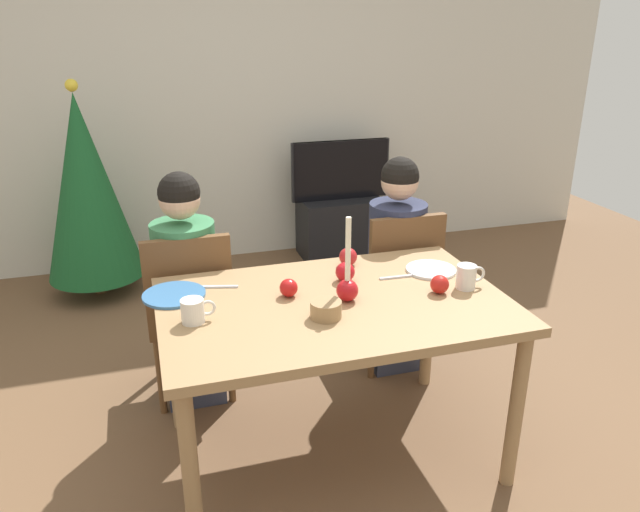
{
  "coord_description": "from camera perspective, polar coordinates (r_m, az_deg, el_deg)",
  "views": [
    {
      "loc": [
        -0.69,
        -2.1,
        1.81
      ],
      "look_at": [
        0.0,
        0.2,
        0.87
      ],
      "focal_mm": 33.96,
      "sensor_mm": 36.0,
      "label": 1
    }
  ],
  "objects": [
    {
      "name": "mug_right",
      "position": [
        2.62,
        13.69,
        -1.9
      ],
      "size": [
        0.13,
        0.08,
        0.1
      ],
      "color": "silver",
      "rests_on": "dining_table"
    },
    {
      "name": "tv",
      "position": [
        4.77,
        1.95,
        8.11
      ],
      "size": [
        0.79,
        0.05,
        0.46
      ],
      "color": "black",
      "rests_on": "tv_stand"
    },
    {
      "name": "person_right_child",
      "position": [
        3.25,
        7.12,
        -1.18
      ],
      "size": [
        0.3,
        0.3,
        1.17
      ],
      "color": "#33384C",
      "rests_on": "ground"
    },
    {
      "name": "christmas_tree",
      "position": [
        4.34,
        -21.16,
        6.0
      ],
      "size": [
        0.65,
        0.65,
        1.46
      ],
      "color": "brown",
      "rests_on": "ground"
    },
    {
      "name": "person_left_child",
      "position": [
        3.01,
        -12.35,
        -3.47
      ],
      "size": [
        0.3,
        0.3,
        1.17
      ],
      "color": "#33384C",
      "rests_on": "ground"
    },
    {
      "name": "plate_right",
      "position": [
        2.78,
        10.41,
        -1.28
      ],
      "size": [
        0.23,
        0.23,
        0.01
      ],
      "primitive_type": "cylinder",
      "color": "silver",
      "rests_on": "dining_table"
    },
    {
      "name": "chair_right",
      "position": [
        3.25,
        7.3,
        -2.32
      ],
      "size": [
        0.4,
        0.4,
        0.9
      ],
      "color": "brown",
      "rests_on": "ground"
    },
    {
      "name": "candle_centerpiece",
      "position": [
        2.43,
        2.6,
        -2.68
      ],
      "size": [
        0.09,
        0.09,
        0.35
      ],
      "color": "red",
      "rests_on": "dining_table"
    },
    {
      "name": "plate_left",
      "position": [
        2.56,
        -13.59,
        -3.57
      ],
      "size": [
        0.26,
        0.26,
        0.01
      ],
      "primitive_type": "cylinder",
      "color": "teal",
      "rests_on": "dining_table"
    },
    {
      "name": "apple_far_edge",
      "position": [
        2.55,
        11.2,
        -2.63
      ],
      "size": [
        0.08,
        0.08,
        0.08
      ],
      "primitive_type": "sphere",
      "color": "red",
      "rests_on": "dining_table"
    },
    {
      "name": "chair_left",
      "position": [
        3.0,
        -12.21,
        -4.72
      ],
      "size": [
        0.4,
        0.4,
        0.9
      ],
      "color": "brown",
      "rests_on": "ground"
    },
    {
      "name": "tv_stand",
      "position": [
        4.9,
        1.89,
        2.75
      ],
      "size": [
        0.64,
        0.4,
        0.48
      ],
      "primitive_type": "cube",
      "color": "black",
      "rests_on": "ground"
    },
    {
      "name": "fork_left",
      "position": [
        2.6,
        -9.7,
        -2.87
      ],
      "size": [
        0.18,
        0.06,
        0.01
      ],
      "primitive_type": "cube",
      "rotation": [
        0.0,
        0.0,
        -0.26
      ],
      "color": "silver",
      "rests_on": "dining_table"
    },
    {
      "name": "bowl_walnuts",
      "position": [
        2.31,
        0.56,
        -5.05
      ],
      "size": [
        0.12,
        0.12,
        0.07
      ],
      "primitive_type": "cylinder",
      "color": "#99754C",
      "rests_on": "dining_table"
    },
    {
      "name": "ground_plane",
      "position": [
        2.86,
        1.22,
        -17.93
      ],
      "size": [
        7.68,
        7.68,
        0.0
      ],
      "primitive_type": "plane",
      "color": "brown"
    },
    {
      "name": "apple_by_right_mug",
      "position": [
        2.78,
        2.66,
        -0.07
      ],
      "size": [
        0.08,
        0.08,
        0.08
      ],
      "primitive_type": "sphere",
      "color": "#AF1E21",
      "rests_on": "dining_table"
    },
    {
      "name": "dining_table",
      "position": [
        2.49,
        1.34,
        -5.98
      ],
      "size": [
        1.4,
        0.9,
        0.75
      ],
      "color": "#99754C",
      "rests_on": "ground"
    },
    {
      "name": "apple_by_left_plate",
      "position": [
        2.48,
        -2.97,
        -3.01
      ],
      "size": [
        0.08,
        0.08,
        0.08
      ],
      "primitive_type": "sphere",
      "color": "red",
      "rests_on": "dining_table"
    },
    {
      "name": "apple_near_candle",
      "position": [
        2.62,
        2.39,
        -1.51
      ],
      "size": [
        0.09,
        0.09,
        0.09
      ],
      "primitive_type": "sphere",
      "color": "#B6131A",
      "rests_on": "dining_table"
    },
    {
      "name": "back_wall",
      "position": [
        4.77,
        -8.64,
        15.08
      ],
      "size": [
        6.4,
        0.1,
        2.6
      ],
      "primitive_type": "cube",
      "color": "beige",
      "rests_on": "ground"
    },
    {
      "name": "mug_left",
      "position": [
        2.32,
        -11.82,
        -5.07
      ],
      "size": [
        0.13,
        0.09,
        0.09
      ],
      "color": "silver",
      "rests_on": "dining_table"
    },
    {
      "name": "fork_right",
      "position": [
        2.69,
        7.46,
        -1.95
      ],
      "size": [
        0.18,
        0.02,
        0.01
      ],
      "primitive_type": "cube",
      "rotation": [
        0.0,
        0.0,
        -0.04
      ],
      "color": "silver",
      "rests_on": "dining_table"
    }
  ]
}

